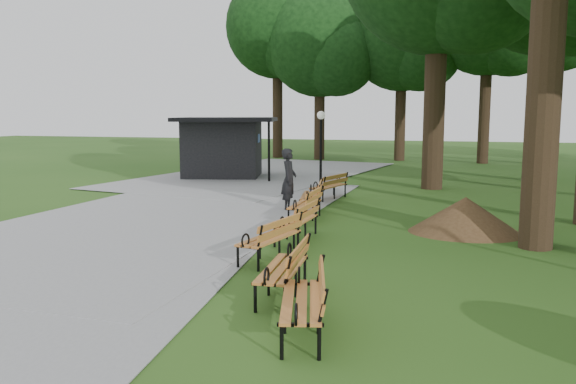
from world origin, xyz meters
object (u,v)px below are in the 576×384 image
(person, at_px, (289,179))
(bench_0, at_px, (302,301))
(lamp_post, at_px, (321,132))
(bench_2, at_px, (270,238))
(bench_5, at_px, (311,196))
(bench_3, at_px, (296,221))
(dirt_mound, at_px, (465,215))
(kiosk, at_px, (223,147))
(bench_4, at_px, (305,204))
(bench_1, at_px, (282,269))
(bench_6, at_px, (329,186))

(person, relative_size, bench_0, 0.97)
(lamp_post, xyz_separation_m, bench_2, (1.54, -11.34, -1.70))
(bench_2, distance_m, bench_5, 5.98)
(bench_3, bearing_deg, lamp_post, -167.44)
(lamp_post, bearing_deg, dirt_mound, -55.03)
(lamp_post, relative_size, bench_5, 1.55)
(bench_2, relative_size, bench_5, 1.00)
(kiosk, height_order, bench_0, kiosk)
(bench_0, bearing_deg, bench_4, -179.71)
(dirt_mound, xyz_separation_m, bench_1, (-2.85, -5.91, -0.00))
(kiosk, distance_m, bench_2, 15.13)
(lamp_post, relative_size, bench_6, 1.55)
(kiosk, xyz_separation_m, dirt_mound, (10.30, -9.82, -0.90))
(dirt_mound, height_order, bench_5, same)
(bench_5, bearing_deg, bench_2, -3.88)
(bench_1, height_order, bench_2, same)
(bench_5, height_order, bench_6, same)
(dirt_mound, bearing_deg, bench_4, 172.88)
(bench_0, xyz_separation_m, bench_3, (-1.55, 5.46, 0.00))
(dirt_mound, relative_size, bench_6, 1.19)
(dirt_mound, bearing_deg, bench_5, 153.64)
(bench_1, height_order, bench_6, same)
(kiosk, distance_m, bench_1, 17.42)
(bench_4, distance_m, bench_5, 1.66)
(person, bearing_deg, dirt_mound, -117.29)
(person, xyz_separation_m, bench_4, (0.88, -1.53, -0.48))
(bench_3, height_order, bench_6, same)
(bench_1, bearing_deg, bench_3, -172.17)
(bench_1, bearing_deg, person, -169.13)
(bench_1, distance_m, bench_2, 2.30)
(lamp_post, distance_m, bench_5, 5.73)
(dirt_mound, height_order, bench_0, same)
(dirt_mound, bearing_deg, bench_2, -134.66)
(person, relative_size, bench_6, 0.97)
(bench_0, height_order, bench_5, same)
(person, xyz_separation_m, bench_2, (1.26, -5.83, -0.48))
(person, distance_m, bench_6, 2.55)
(dirt_mound, height_order, bench_2, same)
(person, bearing_deg, bench_6, -21.02)
(bench_2, bearing_deg, bench_5, -162.73)
(kiosk, distance_m, dirt_mound, 14.26)
(bench_4, height_order, bench_5, same)
(dirt_mound, xyz_separation_m, bench_2, (-3.74, -3.78, -0.00))
(bench_1, relative_size, bench_5, 1.00)
(bench_5, bearing_deg, bench_6, 168.87)
(bench_2, distance_m, bench_4, 4.32)
(bench_0, xyz_separation_m, bench_1, (-0.69, 1.44, 0.00))
(lamp_post, height_order, bench_3, lamp_post)
(bench_1, relative_size, bench_4, 1.00)
(kiosk, relative_size, bench_4, 2.25)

